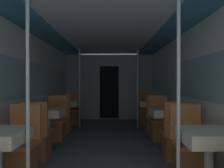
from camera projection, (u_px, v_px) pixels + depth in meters
wall_left at (32, 89)px, 4.26m from camera, size 0.05×8.47×2.17m
wall_right at (183, 89)px, 4.26m from camera, size 0.05×8.47×2.17m
ceiling_panel at (107, 33)px, 4.25m from camera, size 2.96×8.47×0.07m
bulkhead_far at (109, 87)px, 7.35m from camera, size 2.90×0.09×2.17m
chair_left_far_0 at (21, 155)px, 2.87m from camera, size 0.42×0.42×0.94m
support_pole_left_0 at (28, 97)px, 2.28m from camera, size 0.04×0.04×2.17m
dining_table_left_1 at (48, 115)px, 4.11m from camera, size 0.57×0.57×0.75m
chair_left_near_1 at (37, 141)px, 3.53m from camera, size 0.42×0.42×0.94m
chair_left_far_1 at (56, 127)px, 4.69m from camera, size 0.42×0.42×0.94m
dining_table_left_2 at (68, 105)px, 5.93m from camera, size 0.57×0.57×0.75m
chair_left_near_2 at (63, 121)px, 5.35m from camera, size 0.42×0.42×0.94m
chair_left_far_2 at (72, 114)px, 6.51m from camera, size 0.42×0.42×0.94m
support_pole_left_2 at (80, 88)px, 5.92m from camera, size 0.04×0.04×2.17m
dining_table_right_0 at (209, 141)px, 2.29m from camera, size 0.57×0.57×0.75m
chair_right_far_0 at (189, 155)px, 2.87m from camera, size 0.42×0.42×0.94m
support_pole_right_0 at (178, 97)px, 2.28m from camera, size 0.04×0.04×2.17m
dining_table_right_1 at (166, 115)px, 4.11m from camera, size 0.57×0.57×0.75m
chair_right_near_1 at (175, 141)px, 3.53m from camera, size 0.42×0.42×0.94m
chair_right_far_1 at (159, 127)px, 4.69m from camera, size 0.42×0.42×0.94m
dining_table_right_2 at (150, 105)px, 5.93m from camera, size 0.57×0.57×0.75m
chair_right_near_2 at (154, 121)px, 5.35m from camera, size 0.42×0.42×0.94m
chair_right_far_2 at (146, 114)px, 6.51m from camera, size 0.42×0.42×0.94m
support_pole_right_2 at (138, 88)px, 5.92m from camera, size 0.04×0.04×2.17m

